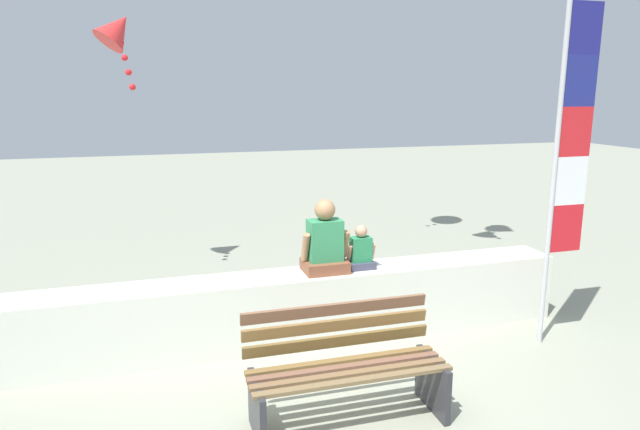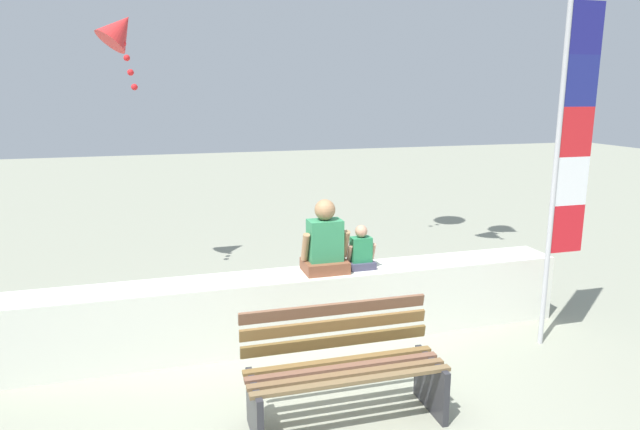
{
  "view_description": "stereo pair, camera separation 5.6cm",
  "coord_description": "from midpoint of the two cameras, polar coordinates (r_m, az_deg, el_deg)",
  "views": [
    {
      "loc": [
        -1.37,
        -4.1,
        2.55
      ],
      "look_at": [
        0.25,
        1.21,
        1.33
      ],
      "focal_mm": 31.61,
      "sensor_mm": 36.0,
      "label": 1
    },
    {
      "loc": [
        -1.32,
        -4.11,
        2.55
      ],
      "look_at": [
        0.25,
        1.21,
        1.33
      ],
      "focal_mm": 31.61,
      "sensor_mm": 36.0,
      "label": 2
    }
  ],
  "objects": [
    {
      "name": "seawall_ledge",
      "position": [
        5.9,
        -2.07,
        -9.35
      ],
      "size": [
        5.83,
        0.51,
        0.73
      ],
      "primitive_type": "cube",
      "color": "silver",
      "rests_on": "ground"
    },
    {
      "name": "kite_red",
      "position": [
        7.95,
        -19.44,
        17.23
      ],
      "size": [
        0.72,
        0.73,
        1.06
      ],
      "color": "red"
    },
    {
      "name": "flag_banner",
      "position": [
        6.0,
        24.09,
        5.93
      ],
      "size": [
        0.41,
        0.05,
        3.37
      ],
      "color": "#B7B7BC",
      "rests_on": "ground"
    },
    {
      "name": "park_bench",
      "position": [
        4.58,
        2.77,
        -15.39
      ],
      "size": [
        1.57,
        0.63,
        0.88
      ],
      "color": "brown",
      "rests_on": "ground"
    },
    {
      "name": "person_adult",
      "position": [
        5.76,
        0.78,
        -2.94
      ],
      "size": [
        0.5,
        0.36,
        0.76
      ],
      "color": "brown",
      "rests_on": "seawall_ledge"
    },
    {
      "name": "ground_plane",
      "position": [
        5.02,
        1.56,
        -18.16
      ],
      "size": [
        40.0,
        40.0,
        0.0
      ],
      "primitive_type": "plane",
      "color": "gray"
    },
    {
      "name": "person_child",
      "position": [
        5.92,
        4.44,
        -3.7
      ],
      "size": [
        0.3,
        0.22,
        0.47
      ],
      "color": "#3C3B52",
      "rests_on": "seawall_ledge"
    }
  ]
}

